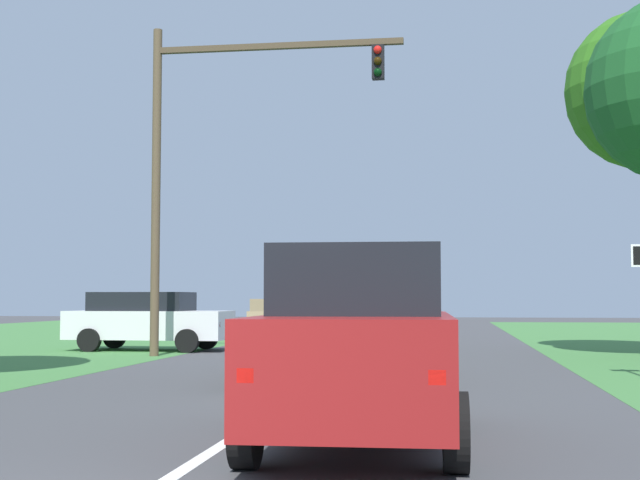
% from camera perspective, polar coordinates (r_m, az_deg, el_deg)
% --- Properties ---
extents(ground_plane, '(120.00, 120.00, 0.00)m').
position_cam_1_polar(ground_plane, '(15.44, -0.71, -9.48)').
color(ground_plane, '#424244').
extents(red_suv_near, '(2.21, 4.81, 2.07)m').
position_cam_1_polar(red_suv_near, '(9.67, 2.64, -6.51)').
color(red_suv_near, maroon).
rests_on(red_suv_near, ground_plane).
extents(pickup_truck_lead, '(2.53, 5.65, 2.00)m').
position_cam_1_polar(pickup_truck_lead, '(17.03, 0.28, -5.51)').
color(pickup_truck_lead, tan).
rests_on(pickup_truck_lead, ground_plane).
extents(traffic_light, '(6.86, 0.40, 8.93)m').
position_cam_1_polar(traffic_light, '(24.53, -6.83, 6.20)').
color(traffic_light, brown).
rests_on(traffic_light, ground_plane).
extents(crossing_suv_far, '(4.83, 2.19, 1.74)m').
position_cam_1_polar(crossing_suv_far, '(27.33, -10.90, -4.99)').
color(crossing_suv_far, silver).
rests_on(crossing_suv_far, ground_plane).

